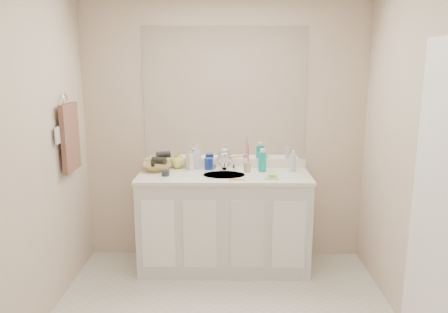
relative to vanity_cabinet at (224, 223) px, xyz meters
The scene contains 29 objects.
wall_back 0.82m from the vanity_cabinet, 90.00° to the left, with size 2.60×0.02×2.40m, color beige.
wall_front 2.45m from the vanity_cabinet, 90.00° to the right, with size 2.60×0.02×2.40m, color beige.
wall_left 1.83m from the vanity_cabinet, 141.75° to the right, with size 0.02×2.60×2.40m, color beige.
wall_right 1.83m from the vanity_cabinet, 38.25° to the right, with size 0.02×2.60×2.40m, color beige.
vanity_cabinet is the anchor object (origin of this frame).
countertop 0.44m from the vanity_cabinet, ahead, with size 1.52×0.57×0.03m, color white.
backsplash 0.56m from the vanity_cabinet, 90.00° to the left, with size 1.52×0.03×0.08m, color white.
sink_basin 0.44m from the vanity_cabinet, 90.00° to the right, with size 0.37×0.37×0.02m, color silver.
faucet 0.53m from the vanity_cabinet, 90.00° to the left, with size 0.02×0.02×0.11m, color silver.
mirror 1.17m from the vanity_cabinet, 90.00° to the left, with size 1.48×0.01×1.20m, color white.
blue_mug 0.55m from the vanity_cabinet, 130.42° to the left, with size 0.08×0.08×0.11m, color navy.
tan_cup 0.55m from the vanity_cabinet, 22.06° to the left, with size 0.06×0.06×0.09m, color tan.
toothbrush 0.65m from the vanity_cabinet, 21.13° to the left, with size 0.01×0.01×0.20m, color #E43C7C.
mouthwash_bottle 0.65m from the vanity_cabinet, 17.29° to the left, with size 0.07×0.07×0.17m, color #0DA79C.
clear_pump_bottle 0.82m from the vanity_cabinet, ahead, with size 0.06×0.06×0.16m, color silver.
soap_dish 0.63m from the vanity_cabinet, 19.03° to the right, with size 0.11×0.09×0.01m, color silver.
green_soap 0.65m from the vanity_cabinet, 19.03° to the right, with size 0.07×0.05×0.02m, color #9CE838.
orange_comb 0.51m from the vanity_cabinet, 60.49° to the right, with size 0.13×0.03×0.01m, color orange.
dark_jar 0.70m from the vanity_cabinet, behind, with size 0.07×0.07×0.05m, color #28292E.
extra_white_bottle 0.62m from the vanity_cabinet, 158.15° to the left, with size 0.05×0.05×0.15m, color white.
soap_bottle_white 0.65m from the vanity_cabinet, 138.89° to the left, with size 0.08×0.08×0.21m, color silver.
soap_bottle_cream 0.66m from the vanity_cabinet, 147.57° to the left, with size 0.08×0.08×0.17m, color beige.
soap_bottle_yellow 0.72m from the vanity_cabinet, 153.46° to the left, with size 0.11×0.11×0.14m, color #D1C651.
wicker_basket 0.79m from the vanity_cabinet, 167.96° to the left, with size 0.26×0.26×0.06m, color #A38741.
hair_dryer 0.82m from the vanity_cabinet, 167.57° to the left, with size 0.06×0.06×0.13m, color black.
towel_ring 1.71m from the vanity_cabinet, 168.86° to the right, with size 0.11×0.11×0.01m, color silver.
hand_towel 1.52m from the vanity_cabinet, 168.69° to the right, with size 0.04×0.32×0.55m, color #50342B.
switch_plate 1.61m from the vanity_cabinet, 160.52° to the right, with size 0.01×0.09×0.13m, color silver.
door 1.94m from the vanity_cabinet, 45.81° to the right, with size 0.02×0.82×2.00m, color white.
Camera 1 is at (0.05, -2.71, 1.86)m, focal length 35.00 mm.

